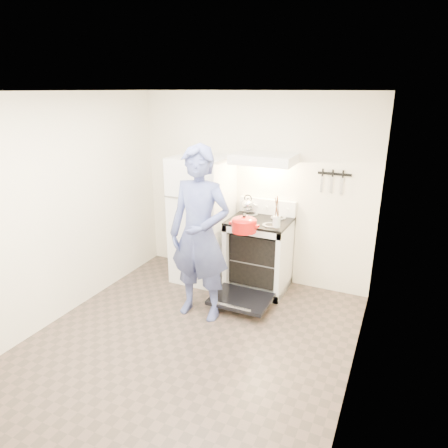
{
  "coord_description": "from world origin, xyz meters",
  "views": [
    {
      "loc": [
        1.83,
        -3.06,
        2.52
      ],
      "look_at": [
        -0.05,
        1.0,
        1.0
      ],
      "focal_mm": 32.0,
      "sensor_mm": 36.0,
      "label": 1
    }
  ],
  "objects_px": {
    "person": "(200,235)",
    "dutch_oven": "(244,226)",
    "tea_kettle": "(248,204)",
    "refrigerator": "(202,219)",
    "stove_body": "(259,255)"
  },
  "relations": [
    {
      "from": "tea_kettle",
      "to": "dutch_oven",
      "type": "distance_m",
      "value": 0.77
    },
    {
      "from": "refrigerator",
      "to": "tea_kettle",
      "type": "relative_size",
      "value": 6.86
    },
    {
      "from": "stove_body",
      "to": "tea_kettle",
      "type": "bearing_deg",
      "value": 139.45
    },
    {
      "from": "person",
      "to": "dutch_oven",
      "type": "xyz_separation_m",
      "value": [
        0.37,
        0.38,
        0.04
      ]
    },
    {
      "from": "stove_body",
      "to": "tea_kettle",
      "type": "xyz_separation_m",
      "value": [
        -0.25,
        0.21,
        0.61
      ]
    },
    {
      "from": "stove_body",
      "to": "dutch_oven",
      "type": "xyz_separation_m",
      "value": [
        -0.01,
        -0.51,
        0.57
      ]
    },
    {
      "from": "refrigerator",
      "to": "stove_body",
      "type": "height_order",
      "value": "refrigerator"
    },
    {
      "from": "refrigerator",
      "to": "tea_kettle",
      "type": "bearing_deg",
      "value": 23.1
    },
    {
      "from": "stove_body",
      "to": "person",
      "type": "distance_m",
      "value": 1.11
    },
    {
      "from": "refrigerator",
      "to": "dutch_oven",
      "type": "height_order",
      "value": "refrigerator"
    },
    {
      "from": "stove_body",
      "to": "person",
      "type": "relative_size",
      "value": 0.46
    },
    {
      "from": "person",
      "to": "dutch_oven",
      "type": "bearing_deg",
      "value": 44.69
    },
    {
      "from": "refrigerator",
      "to": "tea_kettle",
      "type": "height_order",
      "value": "refrigerator"
    },
    {
      "from": "stove_body",
      "to": "tea_kettle",
      "type": "distance_m",
      "value": 0.7
    },
    {
      "from": "refrigerator",
      "to": "person",
      "type": "distance_m",
      "value": 0.98
    }
  ]
}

